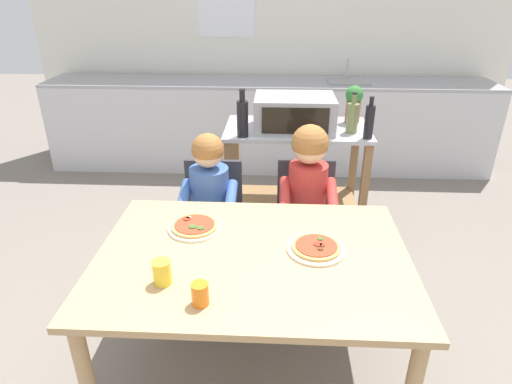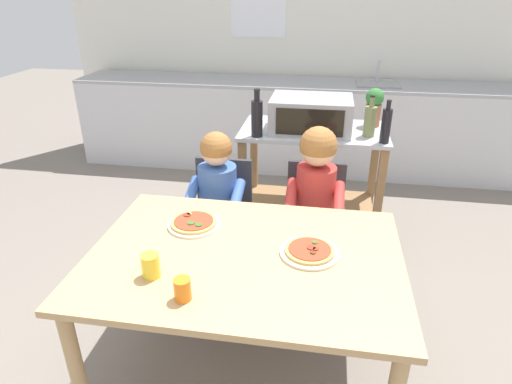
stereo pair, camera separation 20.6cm
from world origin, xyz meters
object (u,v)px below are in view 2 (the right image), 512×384
Objects in this scene: pizza_plate_cream at (310,252)px; child_in_red_shirt at (315,197)px; child_in_blue_striped_shirt at (216,201)px; bottle_tall_green_wine at (257,117)px; potted_herb_plant at (374,106)px; pizza_plate_white at (194,223)px; drinking_cup_orange at (183,289)px; bottle_slim_sauce at (386,125)px; dining_chair_left at (222,216)px; dining_chair_right at (314,221)px; dining_table at (245,271)px; bottle_clear_vinegar at (370,121)px; toaster_oven at (311,114)px; kitchen_island_cart at (311,169)px; drinking_cup_yellow at (151,266)px.

child_in_red_shirt is at bearing 90.02° from pizza_plate_cream.
child_in_blue_striped_shirt is at bearing 134.74° from pizza_plate_cream.
bottle_tall_green_wine reaches higher than potted_herb_plant.
potted_herb_plant is 1.04× the size of pizza_plate_white.
pizza_plate_cream is 0.58m from drinking_cup_orange.
drinking_cup_orange is at bearing -120.13° from bottle_slim_sauce.
dining_chair_right is (0.56, 0.03, 0.00)m from dining_chair_left.
dining_chair_left reaches higher than dining_table.
dining_chair_left is 0.21m from child_in_blue_striped_shirt.
bottle_slim_sauce reaches higher than bottle_clear_vinegar.
toaster_oven is at bearing 76.94° from drinking_cup_orange.
child_in_red_shirt reaches higher than pizza_plate_white.
bottle_tall_green_wine is 0.79m from bottle_slim_sauce.
drinking_cup_orange is at bearing -114.46° from child_in_red_shirt.
pizza_plate_cream is at bearing -87.99° from kitchen_island_cart.
bottle_slim_sauce reaches higher than child_in_red_shirt.
dining_chair_left reaches higher than pizza_plate_cream.
bottle_clear_vinegar is 1.04× the size of pizza_plate_cream.
bottle_slim_sauce is 1.67m from drinking_cup_yellow.
dining_table is at bearing -64.93° from child_in_blue_striped_shirt.
dining_chair_right is (0.27, 0.76, -0.15)m from dining_table.
dining_chair_right is at bearing 58.05° from drinking_cup_yellow.
bottle_slim_sauce reaches higher than pizza_plate_cream.
bottle_clear_vinegar is 0.75m from dining_chair_right.
bottle_tall_green_wine reaches higher than kitchen_island_cart.
drinking_cup_yellow is at bearing -93.11° from dining_chair_left.
potted_herb_plant is 2.62× the size of drinking_cup_yellow.
bottle_slim_sauce is 3.06× the size of drinking_cup_orange.
child_in_blue_striped_shirt is 0.56m from child_in_red_shirt.
child_in_blue_striped_shirt is (-0.90, -0.85, -0.36)m from potted_herb_plant.
child_in_blue_striped_shirt is 0.42m from pizza_plate_white.
bottle_tall_green_wine is 0.30× the size of child_in_blue_striped_shirt.
drinking_cup_orange is at bearing -77.57° from pizza_plate_white.
dining_chair_right is at bearing 15.83° from child_in_blue_striped_shirt.
bottle_tall_green_wine is 0.74m from dining_chair_right.
pizza_plate_cream is (0.07, -1.24, -0.25)m from toaster_oven.
pizza_plate_white is (-0.00, -0.53, 0.26)m from dining_chair_left.
bottle_tall_green_wine is at bearing 80.28° from pizza_plate_white.
bottle_clear_vinegar is 0.33× the size of dining_chair_right.
pizza_plate_cream is at bearing -89.99° from dining_chair_right.
toaster_oven is 1.97× the size of bottle_slim_sauce.
toaster_oven is at bearing 93.15° from pizza_plate_cream.
dining_table is at bearing -115.26° from bottle_clear_vinegar.
bottle_clear_vinegar is at bearing 56.68° from dining_chair_right.
dining_chair_left is at bearing 129.10° from pizza_plate_cream.
child_in_red_shirt reaches higher than dining_chair_right.
drinking_cup_orange is at bearing -91.68° from bottle_tall_green_wine.
bottle_tall_green_wine reaches higher than pizza_plate_cream.
kitchen_island_cart is 0.59m from bottle_tall_green_wine.
dining_table is at bearing -171.04° from pizza_plate_cream.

